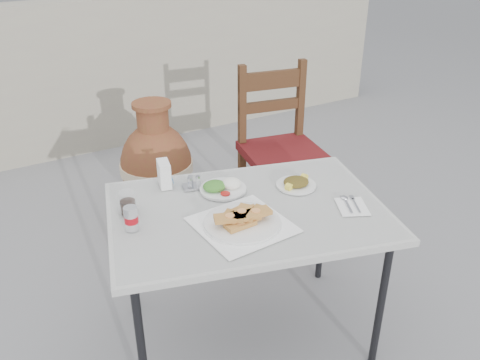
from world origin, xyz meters
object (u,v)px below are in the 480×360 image
cola_glass (128,204)px  napkin_holder (164,174)px  soda_can (131,218)px  condiment_caddy (193,184)px  pide_plate (242,218)px  terracotta_urn (157,167)px  cafe_table (247,218)px  salad_chopped_plate (296,183)px  chair (280,148)px  salad_rice_plate (222,187)px

cola_glass → napkin_holder: size_ratio=0.83×
soda_can → condiment_caddy: 0.39m
condiment_caddy → pide_plate: bearing=-84.6°
cola_glass → terracotta_urn: 1.14m
cafe_table → terracotta_urn: size_ratio=1.64×
salad_chopped_plate → terracotta_urn: (-0.24, 1.12, -0.34)m
napkin_holder → salad_chopped_plate: bearing=-17.7°
napkin_holder → terracotta_urn: (0.26, 0.82, -0.38)m
pide_plate → salad_chopped_plate: bearing=22.8°
pide_plate → soda_can: size_ratio=3.75×
salad_chopped_plate → napkin_holder: napkin_holder is taller
terracotta_urn → cafe_table: bearing=-92.3°
cafe_table → terracotta_urn: terracotta_urn is taller
salad_chopped_plate → chair: size_ratio=0.18×
salad_chopped_plate → napkin_holder: bearing=149.4°
cafe_table → salad_rice_plate: salad_rice_plate is taller
salad_chopped_plate → chair: (0.39, 0.69, -0.18)m
salad_rice_plate → soda_can: (-0.45, -0.10, 0.03)m
cafe_table → chair: chair is taller
cafe_table → terracotta_urn: bearing=87.7°
salad_rice_plate → chair: (0.69, 0.56, -0.19)m
salad_rice_plate → soda_can: size_ratio=2.14×
condiment_caddy → chair: chair is taller
chair → terracotta_urn: (-0.63, 0.43, -0.15)m
pide_plate → cola_glass: size_ratio=3.74×
salad_chopped_plate → cola_glass: size_ratio=1.85×
cafe_table → condiment_caddy: bearing=113.2°
napkin_holder → condiment_caddy: 0.13m
cola_glass → chair: (1.11, 0.53, -0.21)m
salad_chopped_plate → terracotta_urn: terracotta_urn is taller
salad_rice_plate → terracotta_urn: size_ratio=0.26×
cafe_table → condiment_caddy: condiment_caddy is taller
salad_chopped_plate → cola_glass: bearing=168.1°
pide_plate → chair: chair is taller
condiment_caddy → terracotta_urn: 0.98m
cola_glass → condiment_caddy: bearing=11.7°
napkin_holder → terracotta_urn: 0.94m
salad_rice_plate → salad_chopped_plate: size_ratio=1.16×
pide_plate → chair: (0.76, 0.84, -0.20)m
condiment_caddy → terracotta_urn: size_ratio=0.12×
cafe_table → condiment_caddy: size_ratio=13.46×
salad_rice_plate → chair: bearing=38.8°
condiment_caddy → chair: 0.94m
napkin_holder → soda_can: bearing=-120.0°
salad_chopped_plate → napkin_holder: size_ratio=1.53×
pide_plate → napkin_holder: size_ratio=3.10×
cola_glass → condiment_caddy: (0.32, 0.07, -0.02)m
pide_plate → soda_can: (-0.38, 0.19, 0.02)m
salad_rice_plate → napkin_holder: size_ratio=1.77×
salad_rice_plate → soda_can: 0.46m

